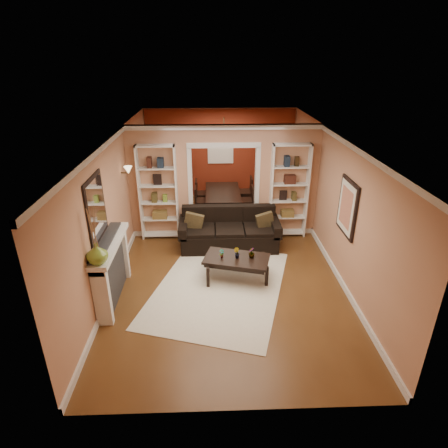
{
  "coord_description": "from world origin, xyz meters",
  "views": [
    {
      "loc": [
        -0.31,
        -7.34,
        4.15
      ],
      "look_at": [
        -0.07,
        -0.8,
        1.16
      ],
      "focal_mm": 30.0,
      "sensor_mm": 36.0,
      "label": 1
    }
  ],
  "objects_px": {
    "coffee_table": "(236,268)",
    "bookshelf_right": "(289,191)",
    "dining_table": "(224,202)",
    "bookshelf_left": "(158,193)",
    "fireplace": "(113,271)",
    "sofa": "(229,229)"
  },
  "relations": [
    {
      "from": "sofa",
      "to": "fireplace",
      "type": "relative_size",
      "value": 1.35
    },
    {
      "from": "coffee_table",
      "to": "dining_table",
      "type": "xyz_separation_m",
      "value": [
        -0.12,
        3.52,
        0.07
      ]
    },
    {
      "from": "coffee_table",
      "to": "bookshelf_left",
      "type": "bearing_deg",
      "value": 146.89
    },
    {
      "from": "coffee_table",
      "to": "bookshelf_left",
      "type": "distance_m",
      "value": 2.76
    },
    {
      "from": "bookshelf_right",
      "to": "dining_table",
      "type": "height_order",
      "value": "bookshelf_right"
    },
    {
      "from": "coffee_table",
      "to": "bookshelf_right",
      "type": "height_order",
      "value": "bookshelf_right"
    },
    {
      "from": "bookshelf_right",
      "to": "fireplace",
      "type": "height_order",
      "value": "bookshelf_right"
    },
    {
      "from": "sofa",
      "to": "bookshelf_left",
      "type": "distance_m",
      "value": 1.89
    },
    {
      "from": "bookshelf_right",
      "to": "fireplace",
      "type": "relative_size",
      "value": 1.35
    },
    {
      "from": "bookshelf_right",
      "to": "bookshelf_left",
      "type": "bearing_deg",
      "value": 180.0
    },
    {
      "from": "bookshelf_left",
      "to": "coffee_table",
      "type": "bearing_deg",
      "value": -48.5
    },
    {
      "from": "dining_table",
      "to": "bookshelf_left",
      "type": "bearing_deg",
      "value": 134.37
    },
    {
      "from": "coffee_table",
      "to": "bookshelf_left",
      "type": "height_order",
      "value": "bookshelf_left"
    },
    {
      "from": "sofa",
      "to": "fireplace",
      "type": "distance_m",
      "value": 2.94
    },
    {
      "from": "sofa",
      "to": "fireplace",
      "type": "xyz_separation_m",
      "value": [
        -2.19,
        -1.95,
        0.13
      ]
    },
    {
      "from": "sofa",
      "to": "coffee_table",
      "type": "xyz_separation_m",
      "value": [
        0.08,
        -1.37,
        -0.21
      ]
    },
    {
      "from": "coffee_table",
      "to": "bookshelf_right",
      "type": "bearing_deg",
      "value": 70.32
    },
    {
      "from": "coffee_table",
      "to": "fireplace",
      "type": "xyz_separation_m",
      "value": [
        -2.27,
        -0.58,
        0.34
      ]
    },
    {
      "from": "bookshelf_left",
      "to": "bookshelf_right",
      "type": "bearing_deg",
      "value": 0.0
    },
    {
      "from": "bookshelf_right",
      "to": "dining_table",
      "type": "bearing_deg",
      "value": 133.61
    },
    {
      "from": "bookshelf_right",
      "to": "dining_table",
      "type": "xyz_separation_m",
      "value": [
        -1.5,
        1.57,
        -0.85
      ]
    },
    {
      "from": "bookshelf_left",
      "to": "bookshelf_right",
      "type": "height_order",
      "value": "same"
    }
  ]
}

